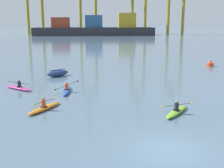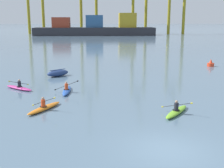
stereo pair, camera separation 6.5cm
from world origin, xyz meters
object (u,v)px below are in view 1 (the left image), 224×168
container_barge (95,28)px  capsized_dinghy (58,73)px  kayak_orange (44,107)px  kayak_lime (177,111)px  kayak_magenta (19,88)px  kayak_blue (67,90)px  channel_buoy (210,64)px

container_barge → capsized_dinghy: bearing=-92.4°
capsized_dinghy → kayak_orange: kayak_orange is taller
kayak_lime → kayak_orange: bearing=172.2°
kayak_lime → kayak_magenta: bearing=149.1°
capsized_dinghy → kayak_blue: size_ratio=0.80×
container_barge → kayak_orange: 96.17m
channel_buoy → kayak_magenta: 25.46m
channel_buoy → capsized_dinghy: bearing=-163.0°
container_barge → kayak_magenta: size_ratio=15.35×
container_barge → kayak_lime: 97.59m
kayak_lime → container_barge: bearing=93.7°
channel_buoy → kayak_lime: (-9.88, -19.60, -0.19)m
kayak_magenta → kayak_blue: kayak_blue is taller
kayak_magenta → kayak_blue: size_ratio=0.90×
container_barge → kayak_orange: (-2.73, -96.09, -2.60)m
container_barge → capsized_dinghy: container_barge is taller
kayak_magenta → kayak_orange: bearing=-61.3°
kayak_lime → kayak_blue: (-8.06, 6.26, 0.00)m
capsized_dinghy → channel_buoy: channel_buoy is taller
kayak_orange → kayak_blue: size_ratio=0.96×
channel_buoy → kayak_lime: size_ratio=0.32×
container_barge → kayak_blue: container_barge is taller
kayak_lime → kayak_orange: (-9.09, 1.25, 0.00)m
kayak_blue → kayak_orange: bearing=-101.6°
channel_buoy → kayak_orange: 26.40m
kayak_magenta → kayak_orange: kayak_orange is taller
channel_buoy → kayak_lime: 21.95m
channel_buoy → kayak_orange: (-18.97, -18.35, -0.19)m
kayak_magenta → kayak_blue: 4.61m
container_barge → kayak_lime: container_barge is taller
container_barge → channel_buoy: 79.46m
channel_buoy → kayak_magenta: (-22.38, -12.12, -0.19)m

